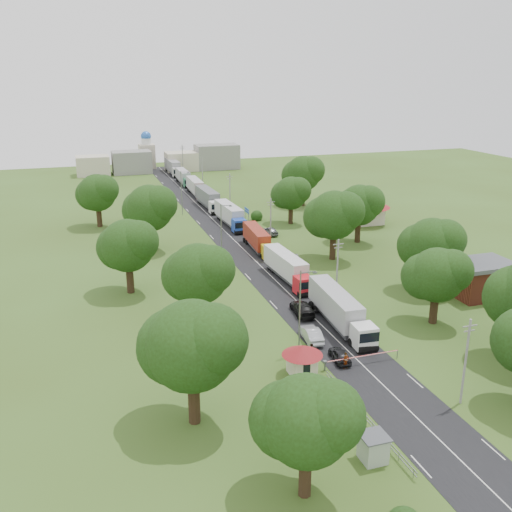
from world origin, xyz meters
name	(u,v)px	position (x,y,z in m)	size (l,w,h in m)	color
ground	(282,287)	(0.00, 0.00, 0.00)	(260.00, 260.00, 0.00)	#3A511B
road	(244,250)	(0.00, 20.00, 0.00)	(8.00, 200.00, 0.04)	black
boom_barrier	(351,359)	(-1.36, -25.00, 0.89)	(9.22, 0.35, 1.18)	slate
guard_booth	(302,356)	(-7.20, -25.00, 2.16)	(4.40, 4.40, 3.45)	beige
kiosk	(373,448)	(-7.00, -40.00, 1.23)	(2.30, 2.30, 2.41)	#99A593
guard_rail	(365,422)	(-5.00, -35.00, 0.00)	(0.10, 17.00, 1.70)	slate
info_sign	(247,213)	(5.20, 35.00, 3.00)	(0.12, 3.10, 4.10)	slate
pole_0	(466,360)	(5.50, -35.00, 4.68)	(1.60, 0.24, 9.00)	gray
pole_1	(337,269)	(5.50, -7.00, 4.68)	(1.60, 0.24, 9.00)	gray
pole_2	(271,221)	(5.50, 21.00, 4.68)	(1.60, 0.24, 9.00)	gray
pole_3	(230,192)	(5.50, 49.00, 4.68)	(1.60, 0.24, 9.00)	gray
pole_4	(202,173)	(5.50, 77.00, 4.68)	(1.60, 0.24, 9.00)	gray
pole_5	(183,158)	(5.50, 105.00, 4.68)	(1.60, 0.24, 9.00)	gray
lamp_0	(301,307)	(-5.35, -20.00, 5.55)	(2.03, 0.22, 10.00)	slate
lamp_1	(222,230)	(-5.35, 15.00, 5.55)	(2.03, 0.22, 10.00)	slate
lamp_2	(182,191)	(-5.35, 50.00, 5.55)	(2.03, 0.22, 10.00)	slate
tree_2	(437,275)	(13.99, -17.86, 6.60)	(8.00, 8.00, 10.10)	#382616
tree_3	(431,244)	(19.99, -7.84, 7.22)	(8.80, 8.80, 11.07)	#382616
tree_4	(334,215)	(12.99, 10.17, 7.85)	(9.60, 9.60, 12.05)	#382616
tree_5	(359,205)	(21.99, 18.16, 7.22)	(8.80, 8.80, 11.07)	#382616
tree_6	(291,193)	(14.99, 35.14, 6.60)	(8.00, 8.00, 10.10)	#382616
tree_7	(303,173)	(23.99, 50.17, 7.85)	(9.60, 9.60, 12.05)	#382616
tree_8	(306,420)	(-14.01, -41.86, 6.60)	(8.00, 8.00, 10.10)	#382616
tree_9	(191,345)	(-20.01, -29.83, 7.85)	(9.60, 9.60, 12.05)	#382616
tree_10	(198,274)	(-15.01, -9.84, 7.22)	(8.80, 8.80, 11.07)	#382616
tree_11	(127,245)	(-22.01, 5.16, 7.22)	(8.80, 8.80, 11.07)	#382616
tree_12	(149,208)	(-16.01, 25.17, 7.85)	(9.60, 9.60, 12.05)	#382616
tree_13	(97,193)	(-24.01, 45.16, 7.22)	(8.80, 8.80, 11.07)	#382616
house_brick	(481,278)	(26.00, -12.00, 2.65)	(8.60, 6.60, 5.20)	maroon
house_cream	(365,207)	(30.00, 30.00, 3.64)	(10.08, 10.08, 5.80)	beige
distant_town	(165,161)	(0.68, 110.00, 3.49)	(52.00, 8.00, 8.00)	gray
church	(147,152)	(-4.00, 118.00, 5.39)	(5.00, 5.00, 12.30)	beige
truck_0	(339,309)	(1.94, -15.02, 2.31)	(3.48, 15.74, 4.35)	white
truck_1	(288,268)	(1.74, 2.42, 2.16)	(3.10, 14.75, 4.08)	red
truck_2	(258,239)	(2.36, 18.95, 2.05)	(3.07, 14.01, 3.87)	gold
truck_3	(230,215)	(2.29, 37.41, 2.26)	(3.12, 15.42, 4.26)	#1C41AC
truck_4	(208,198)	(1.76, 54.71, 2.30)	(3.14, 15.64, 4.33)	white
truck_5	(196,187)	(2.11, 70.32, 2.15)	(2.69, 14.64, 4.06)	#AD2F1A
truck_6	(184,177)	(2.06, 86.58, 2.07)	(2.48, 14.05, 3.89)	#2A7249
truck_7	(173,167)	(2.14, 104.11, 2.32)	(3.01, 15.76, 4.36)	#BDBDBD
car_lane_front	(340,355)	(-1.98, -23.50, 0.70)	(1.65, 4.11, 1.40)	black
car_lane_mid	(311,334)	(-3.00, -17.84, 0.83)	(1.76, 5.06, 1.67)	#A8ACB1
car_lane_rear	(302,308)	(-1.00, -10.17, 0.84)	(2.35, 5.77, 1.68)	black
car_verge_near	(293,258)	(5.99, 10.70, 0.68)	(2.26, 4.91, 1.36)	white
car_verge_far	(270,231)	(7.90, 27.92, 0.81)	(1.90, 4.73, 1.61)	#595D60
pedestrian_near	(346,361)	(-2.17, -25.37, 0.96)	(0.70, 0.46, 1.91)	gray
pedestrian_booth	(312,352)	(-4.80, -22.05, 0.89)	(0.86, 0.67, 1.78)	gray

